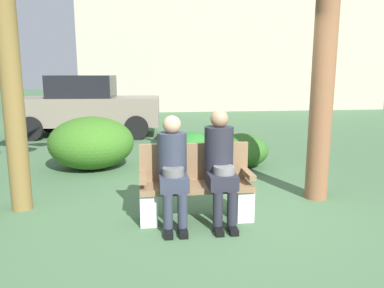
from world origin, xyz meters
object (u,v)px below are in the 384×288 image
object	(u,v)px
seated_man_right	(220,161)
shrub_near_bench	(241,150)
park_bench	(196,187)
seated_man_left	(173,165)
shrub_far_lawn	(92,143)
building_backdrop	(222,17)
parked_car_near	(88,106)
shrub_mid_lawn	(193,145)

from	to	relation	value
seated_man_right	shrub_near_bench	distance (m)	2.70
park_bench	seated_man_left	distance (m)	0.44
shrub_far_lawn	seated_man_right	bearing A→B (deg)	-56.21
seated_man_right	building_backdrop	bearing A→B (deg)	78.24
park_bench	shrub_far_lawn	world-z (taller)	shrub_far_lawn
parked_car_near	seated_man_left	bearing A→B (deg)	-73.97
seated_man_right	parked_car_near	world-z (taller)	parked_car_near
seated_man_right	shrub_mid_lawn	xyz separation A→B (m)	(0.13, 3.45, -0.47)
seated_man_right	building_backdrop	world-z (taller)	building_backdrop
shrub_far_lawn	shrub_near_bench	bearing A→B (deg)	-4.96
shrub_mid_lawn	shrub_far_lawn	world-z (taller)	shrub_far_lawn
seated_man_right	shrub_near_bench	bearing A→B (deg)	69.72
park_bench	parked_car_near	size ratio (longest dim) A/B	0.33
seated_man_right	building_backdrop	distance (m)	17.83
shrub_far_lawn	parked_car_near	distance (m)	3.87
seated_man_left	shrub_mid_lawn	world-z (taller)	seated_man_left
building_backdrop	parked_car_near	bearing A→B (deg)	-119.76
park_bench	shrub_mid_lawn	world-z (taller)	park_bench
shrub_far_lawn	parked_car_near	size ratio (longest dim) A/B	0.39
park_bench	shrub_near_bench	size ratio (longest dim) A/B	1.31
park_bench	parked_car_near	bearing A→B (deg)	108.62
seated_man_right	shrub_far_lawn	distance (m)	3.31
seated_man_left	shrub_near_bench	world-z (taller)	seated_man_left
seated_man_left	shrub_far_lawn	size ratio (longest dim) A/B	0.82
building_backdrop	seated_man_right	bearing A→B (deg)	-101.76
shrub_mid_lawn	parked_car_near	world-z (taller)	parked_car_near
seated_man_right	shrub_mid_lawn	size ratio (longest dim) A/B	1.57
park_bench	building_backdrop	distance (m)	17.85
park_bench	shrub_far_lawn	size ratio (longest dim) A/B	0.86
shrub_far_lawn	parked_car_near	xyz separation A→B (m)	(-0.60, 3.81, 0.36)
seated_man_right	shrub_near_bench	xyz separation A→B (m)	(0.93, 2.50, -0.42)
park_bench	shrub_near_bench	bearing A→B (deg)	63.35
shrub_mid_lawn	building_backdrop	world-z (taller)	building_backdrop
park_bench	shrub_mid_lawn	distance (m)	3.36
shrub_mid_lawn	shrub_near_bench	bearing A→B (deg)	-50.10
shrub_near_bench	parked_car_near	xyz separation A→B (m)	(-3.36, 4.05, 0.52)
shrub_near_bench	shrub_far_lawn	size ratio (longest dim) A/B	0.66
shrub_far_lawn	building_backdrop	distance (m)	15.84
shrub_mid_lawn	parked_car_near	xyz separation A→B (m)	(-2.57, 3.10, 0.57)
shrub_near_bench	seated_man_left	bearing A→B (deg)	-120.48
park_bench	building_backdrop	world-z (taller)	building_backdrop
seated_man_right	shrub_far_lawn	bearing A→B (deg)	123.79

